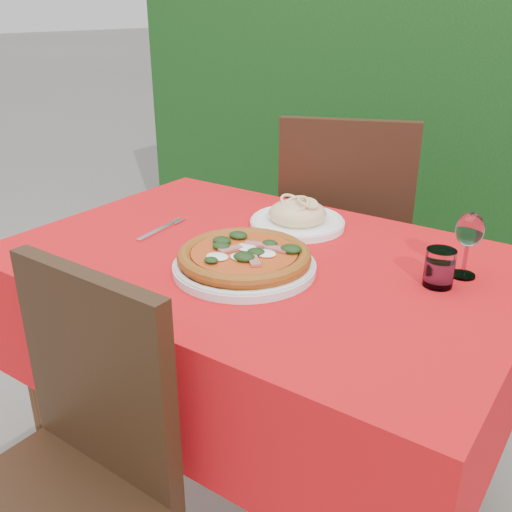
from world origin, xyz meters
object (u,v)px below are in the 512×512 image
Objects in this scene: water_glass at (439,270)px; chair_near at (65,466)px; chair_far at (345,232)px; wine_glass at (469,232)px; fork at (157,231)px; pasta_plate at (297,217)px; pizza_plate at (244,259)px.

chair_near is at bearing -124.34° from water_glass.
chair_far reaches higher than wine_glass.
wine_glass is 0.73× the size of fork.
water_glass is at bearing 108.78° from chair_far.
wine_glass reaches higher than pasta_plate.
water_glass is at bearing -112.00° from wine_glass.
wine_glass is at bearing 68.00° from water_glass.
pasta_plate is (0.02, 0.83, 0.27)m from chair_near.
wine_glass is 0.81m from fork.
chair_far is 6.42× the size of wine_glass.
chair_near is 0.87m from pasta_plate.
pasta_plate is at bearing 98.78° from pizza_plate.
pasta_plate is 0.47m from water_glass.
chair_far is at bearing 93.21° from chair_near.
fork is (-0.74, -0.12, -0.04)m from water_glass.
water_glass is at bearing -17.57° from pasta_plate.
fork is (-0.35, 0.06, -0.03)m from pizza_plate.
pasta_plate is 0.49m from wine_glass.
chair_far is 11.53× the size of water_glass.
chair_near is at bearing -91.20° from pasta_plate.
pasta_plate reaches higher than fork.
chair_near is at bearing 70.35° from chair_far.
pasta_plate is (0.07, -0.46, 0.21)m from chair_far.
chair_far is at bearing 98.61° from pizza_plate.
pizza_plate is at bearing -155.43° from water_glass.
water_glass is at bearing 3.59° from fork.
fork is (-0.28, 0.56, 0.25)m from chair_near.
pizza_plate is 0.35m from fork.
chair_near is at bearing -123.17° from wine_glass.
chair_far is at bearing 130.72° from water_glass.
pizza_plate is 3.92× the size of water_glass.
chair_far is 0.78m from fork.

